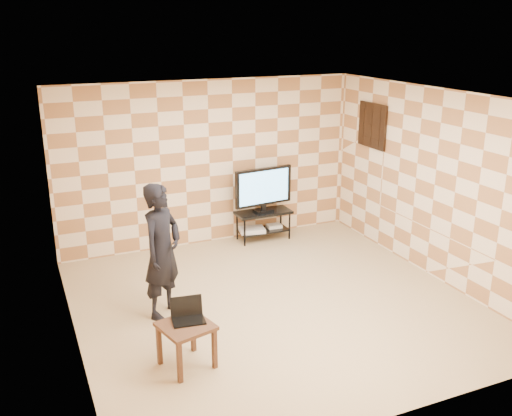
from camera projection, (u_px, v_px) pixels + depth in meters
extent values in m
plane|color=tan|center=(274.00, 303.00, 7.53)|extent=(5.00, 5.00, 0.00)
cube|color=beige|center=(210.00, 163.00, 9.29)|extent=(5.00, 0.02, 2.70)
cube|color=beige|center=(399.00, 288.00, 4.93)|extent=(5.00, 0.02, 2.70)
cube|color=beige|center=(67.00, 235.00, 6.16)|extent=(0.02, 5.00, 2.70)
cube|color=beige|center=(435.00, 185.00, 8.06)|extent=(0.02, 5.00, 2.70)
cube|color=white|center=(276.00, 97.00, 6.69)|extent=(5.00, 5.00, 0.02)
cube|color=black|center=(372.00, 126.00, 9.21)|extent=(0.04, 0.72, 0.72)
cube|color=black|center=(372.00, 126.00, 9.21)|extent=(0.04, 0.03, 0.68)
cube|color=black|center=(372.00, 126.00, 9.21)|extent=(0.04, 0.68, 0.03)
cube|color=black|center=(263.00, 212.00, 9.63)|extent=(0.94, 0.42, 0.04)
cube|color=black|center=(263.00, 230.00, 9.73)|extent=(0.85, 0.38, 0.03)
cylinder|color=black|center=(245.00, 232.00, 9.39)|extent=(0.03, 0.03, 0.50)
cylinder|color=black|center=(237.00, 225.00, 9.69)|extent=(0.03, 0.03, 0.50)
cylinder|color=black|center=(289.00, 225.00, 9.71)|extent=(0.03, 0.03, 0.50)
cylinder|color=black|center=(281.00, 219.00, 10.00)|extent=(0.03, 0.03, 0.50)
cube|color=black|center=(263.00, 210.00, 9.62)|extent=(0.33, 0.23, 0.03)
cube|color=black|center=(263.00, 207.00, 9.60)|extent=(0.08, 0.06, 0.09)
cube|color=black|center=(263.00, 187.00, 9.49)|extent=(1.04, 0.18, 0.63)
cube|color=#63B3F2|center=(264.00, 187.00, 9.45)|extent=(0.92, 0.11, 0.55)
cube|color=silver|center=(252.00, 230.00, 9.61)|extent=(0.46, 0.37, 0.07)
cube|color=silver|center=(274.00, 226.00, 9.81)|extent=(0.25, 0.19, 0.06)
cube|color=#321C11|center=(186.00, 326.00, 6.02)|extent=(0.62, 0.62, 0.04)
cube|color=#321C11|center=(180.00, 363.00, 5.81)|extent=(0.06, 0.06, 0.46)
cube|color=#321C11|center=(159.00, 345.00, 6.13)|extent=(0.06, 0.06, 0.46)
cube|color=#321C11|center=(215.00, 349.00, 6.06)|extent=(0.06, 0.06, 0.46)
cube|color=#321C11|center=(193.00, 332.00, 6.38)|extent=(0.06, 0.06, 0.46)
cube|color=black|center=(188.00, 320.00, 6.08)|extent=(0.37, 0.29, 0.02)
cube|color=black|center=(186.00, 306.00, 6.15)|extent=(0.35, 0.10, 0.22)
imported|color=black|center=(162.00, 251.00, 7.01)|extent=(0.74, 0.72, 1.72)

